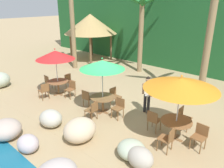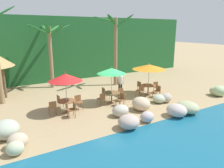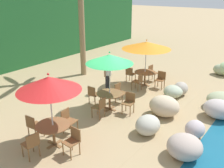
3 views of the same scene
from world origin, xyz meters
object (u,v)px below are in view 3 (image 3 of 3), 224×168
Objects in this scene: chair_orange_left at (138,81)px; chair_orange_right at (161,79)px; chair_red_inland at (33,125)px; chair_orange_inland at (130,74)px; dining_table_green at (110,96)px; chair_red_right at (73,139)px; chair_red_left at (32,144)px; chair_green_left at (100,106)px; waiter_in_white at (108,73)px; chair_red_seaward at (68,119)px; dining_table_red at (53,128)px; dining_table_orange at (145,74)px; palm_tree_third at (81,5)px; chair_green_seaward at (120,91)px; chair_green_right at (129,101)px; chair_green_inland at (93,94)px; umbrella_green at (110,59)px; umbrella_red at (49,84)px; chair_orange_seaward at (152,72)px; umbrella_orange at (146,45)px.

chair_orange_left and chair_orange_right have the same top height.
chair_red_inland is 1.00× the size of chair_orange_inland.
chair_red_right is at bearing -162.77° from dining_table_green.
chair_green_left is (3.17, -0.03, 0.00)m from chair_red_left.
waiter_in_white is (-2.01, 1.85, 0.47)m from chair_orange_right.
chair_red_seaward is 1.00× the size of chair_orange_left.
dining_table_red is 6.52m from chair_orange_inland.
dining_table_orange is 5.12m from palm_tree_third.
chair_green_seaward and chair_green_right have the same top height.
umbrella_green is at bearing -86.40° from chair_green_inland.
chair_red_right and chair_orange_right have the same top height.
chair_orange_left is at bearing 2.67° from dining_table_green.
umbrella_red is 2.85× the size of chair_orange_seaward.
chair_green_inland is 0.14× the size of palm_tree_third.
waiter_in_white is at bearing 39.80° from umbrella_green.
chair_green_seaward reaches higher than dining_table_orange.
chair_red_left and chair_orange_left have the same top height.
chair_red_seaward is 1.00× the size of chair_green_seaward.
chair_green_right is (2.54, -0.91, 0.00)m from chair_red_seaward.
palm_tree_third reaches higher than chair_orange_left.
chair_red_inland is (-0.14, 0.84, -0.10)m from dining_table_red.
umbrella_red is at bearing -80.63° from chair_red_inland.
dining_table_green is 3.70m from umbrella_orange.
dining_table_red is 1.26× the size of chair_green_inland.
chair_green_left is at bearing -168.87° from dining_table_green.
umbrella_orange is at bearing 2.82° from chair_red_left.
chair_red_left is at bearing -129.76° from chair_red_inland.
chair_green_seaward is 2.60m from chair_orange_inland.
chair_green_right is at bearing -9.37° from chair_red_left.
umbrella_red is 2.85× the size of chair_green_left.
dining_table_red is 1.26× the size of chair_orange_left.
chair_red_right is 3.27m from dining_table_green.
chair_orange_inland is (3.30, 0.23, 0.00)m from chair_green_inland.
chair_orange_inland is at bearing 18.38° from umbrella_green.
palm_tree_third reaches higher than dining_table_orange.
chair_red_seaward is at bearing -169.82° from chair_orange_inland.
chair_red_right and chair_orange_inland have the same top height.
chair_green_left is at bearing -175.19° from chair_orange_left.
dining_table_orange is 1.26× the size of chair_orange_left.
chair_red_right is (0.03, -0.85, -1.63)m from umbrella_red.
chair_red_left is (-1.69, -0.21, 0.00)m from chair_red_seaward.
chair_red_seaward is 2.69m from chair_green_right.
umbrella_green is 2.88× the size of chair_green_seaward.
umbrella_red reaches higher than dining_table_red.
chair_red_left is at bearing -170.53° from chair_orange_inland.
umbrella_green is 2.88× the size of chair_green_right.
chair_orange_left is 1.00× the size of chair_orange_right.
chair_green_inland is at bearing 99.00° from chair_green_right.
umbrella_orange is at bearing -4.27° from chair_red_inland.
dining_table_red is 3.16m from dining_table_green.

